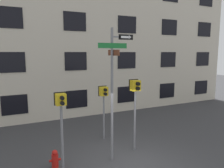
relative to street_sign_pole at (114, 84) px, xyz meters
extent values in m
plane|color=#38383A|center=(0.32, -0.74, -2.83)|extent=(60.00, 60.00, 0.00)
cube|color=beige|center=(0.32, 6.06, 2.85)|extent=(24.00, 0.60, 11.35)
cube|color=black|center=(-3.11, 5.74, -1.69)|extent=(1.32, 0.03, 1.07)
cube|color=black|center=(0.32, 5.74, -1.69)|extent=(1.32, 0.03, 1.07)
cube|color=black|center=(3.75, 5.74, -1.69)|extent=(1.32, 0.03, 1.07)
cube|color=black|center=(7.18, 5.74, -1.69)|extent=(1.32, 0.03, 1.07)
cube|color=black|center=(10.61, 5.74, -1.69)|extent=(1.32, 0.03, 1.07)
cube|color=black|center=(-3.11, 5.74, 0.58)|extent=(1.32, 0.03, 1.07)
cube|color=black|center=(0.32, 5.74, 0.58)|extent=(1.32, 0.03, 1.07)
cube|color=black|center=(3.75, 5.74, 0.58)|extent=(1.32, 0.03, 1.07)
cube|color=black|center=(7.18, 5.74, 0.58)|extent=(1.32, 0.03, 1.07)
cube|color=black|center=(10.61, 5.74, 0.58)|extent=(1.32, 0.03, 1.07)
cube|color=black|center=(-3.11, 5.74, 2.85)|extent=(1.32, 0.03, 1.07)
cube|color=black|center=(0.32, 5.74, 2.85)|extent=(1.32, 0.03, 1.07)
cube|color=black|center=(3.75, 5.74, 2.85)|extent=(1.32, 0.03, 1.07)
cube|color=black|center=(7.18, 5.74, 2.85)|extent=(1.32, 0.03, 1.07)
cube|color=black|center=(10.61, 5.74, 2.85)|extent=(1.32, 0.03, 1.07)
cylinder|color=slate|center=(-0.06, 0.01, -0.45)|extent=(0.09, 0.09, 4.75)
cube|color=slate|center=(0.20, 0.01, 1.62)|extent=(0.53, 0.05, 0.05)
cube|color=#196B2D|center=(-0.06, -0.05, 1.32)|extent=(1.07, 0.02, 0.18)
cube|color=brown|center=(0.00, 0.01, 1.08)|extent=(0.02, 0.86, 0.20)
cube|color=black|center=(0.47, -0.01, 1.62)|extent=(0.56, 0.02, 0.18)
cube|color=white|center=(0.43, -0.02, 1.62)|extent=(0.32, 0.01, 0.07)
cone|color=white|center=(0.63, -0.02, 1.62)|extent=(0.10, 0.14, 0.14)
cylinder|color=slate|center=(-1.91, -0.25, -1.66)|extent=(0.08, 0.08, 2.33)
cube|color=gold|center=(-1.91, -0.25, -0.33)|extent=(0.30, 0.26, 0.35)
cube|color=black|center=(-1.91, -0.11, -0.33)|extent=(0.36, 0.02, 0.41)
cylinder|color=black|center=(-1.91, -0.44, -0.25)|extent=(0.12, 0.12, 0.12)
cylinder|color=black|center=(-1.91, -0.44, -0.40)|extent=(0.12, 0.12, 0.12)
cylinder|color=#EA4C14|center=(-1.91, -0.39, -0.25)|extent=(0.10, 0.01, 0.10)
cylinder|color=slate|center=(1.15, 0.42, -1.61)|extent=(0.08, 0.08, 2.43)
cube|color=gold|center=(1.15, 0.42, -0.19)|extent=(0.36, 0.26, 0.41)
cube|color=black|center=(1.15, 0.56, -0.19)|extent=(0.42, 0.02, 0.47)
cylinder|color=black|center=(1.15, 0.23, -0.10)|extent=(0.14, 0.12, 0.14)
cylinder|color=black|center=(1.15, 0.23, -0.28)|extent=(0.14, 0.12, 0.14)
cylinder|color=silver|center=(1.15, 0.29, -0.10)|extent=(0.11, 0.01, 0.11)
cylinder|color=slate|center=(0.49, 2.03, -1.83)|extent=(0.08, 0.08, 2.00)
cube|color=gold|center=(0.49, 2.03, -0.63)|extent=(0.35, 0.26, 0.39)
cube|color=black|center=(0.49, 2.17, -0.63)|extent=(0.41, 0.02, 0.45)
cylinder|color=black|center=(0.49, 1.84, -0.54)|extent=(0.14, 0.12, 0.14)
cylinder|color=black|center=(0.49, 1.84, -0.72)|extent=(0.14, 0.12, 0.14)
cylinder|color=#EA4C14|center=(0.49, 1.89, -0.54)|extent=(0.11, 0.01, 0.11)
cylinder|color=red|center=(-2.04, 0.41, -2.60)|extent=(0.23, 0.23, 0.46)
sphere|color=red|center=(-2.04, 0.41, -2.30)|extent=(0.19, 0.19, 0.19)
cylinder|color=red|center=(-2.19, 0.41, -2.57)|extent=(0.08, 0.08, 0.08)
cylinder|color=red|center=(-1.88, 0.41, -2.57)|extent=(0.08, 0.08, 0.08)
camera|label=1|loc=(-3.30, -6.78, 1.09)|focal=35.00mm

